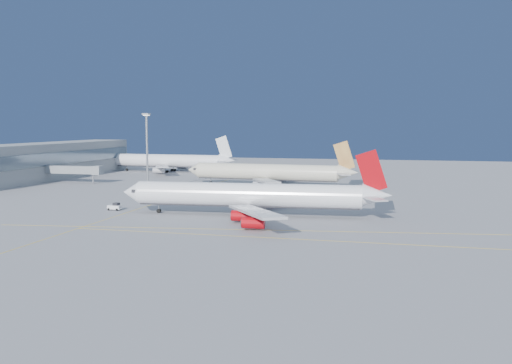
# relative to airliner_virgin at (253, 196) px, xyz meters

# --- Properties ---
(ground) EXTENTS (500.00, 500.00, 0.00)m
(ground) POSITION_rel_airliner_virgin_xyz_m (7.00, -12.19, -5.10)
(ground) COLOR slate
(ground) RESTS_ON ground
(terminal) EXTENTS (18.40, 110.00, 15.00)m
(terminal) POSITION_rel_airliner_virgin_xyz_m (-107.93, 72.81, 2.41)
(terminal) COLOR gray
(terminal) RESTS_ON ground
(jet_bridge) EXTENTS (23.60, 3.60, 6.90)m
(jet_bridge) POSITION_rel_airliner_virgin_xyz_m (-86.11, 59.81, 0.07)
(jet_bridge) COLOR gray
(jet_bridge) RESTS_ON ground
(taxiway_lines) EXTENTS (118.86, 140.00, 0.02)m
(taxiway_lines) POSITION_rel_airliner_virgin_xyz_m (-7.71, -5.84, -5.09)
(taxiway_lines) COLOR yellow
(taxiway_lines) RESTS_ON ground
(airliner_virgin) EXTENTS (68.59, 61.49, 16.92)m
(airliner_virgin) POSITION_rel_airliner_virgin_xyz_m (0.00, 0.00, 0.00)
(airliner_virgin) COLOR white
(airliner_virgin) RESTS_ON ground
(airliner_etihad) EXTENTS (65.70, 60.56, 17.14)m
(airliner_etihad) POSITION_rel_airliner_virgin_xyz_m (-10.89, 67.22, 0.12)
(airliner_etihad) COLOR beige
(airliner_etihad) RESTS_ON ground
(airliner_third) EXTENTS (65.67, 60.58, 17.63)m
(airliner_third) POSITION_rel_airliner_virgin_xyz_m (-71.08, 117.44, 0.23)
(airliner_third) COLOR white
(airliner_third) RESTS_ON ground
(pushback_tug) EXTENTS (3.65, 2.33, 2.01)m
(pushback_tug) POSITION_rel_airliner_virgin_xyz_m (-38.07, 0.00, -4.17)
(pushback_tug) COLOR white
(pushback_tug) RESTS_ON ground
(light_mast) EXTENTS (2.30, 2.30, 26.55)m
(light_mast) POSITION_rel_airliner_virgin_xyz_m (-48.77, 43.74, 10.57)
(light_mast) COLOR gray
(light_mast) RESTS_ON ground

